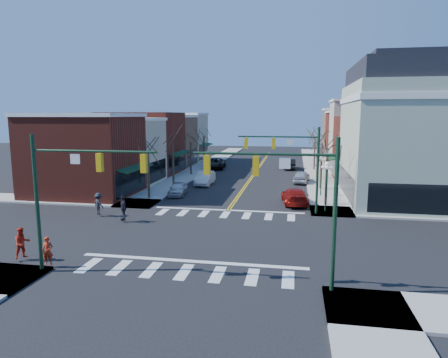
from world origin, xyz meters
The scene contains 36 objects.
ground centered at (0.00, 0.00, 0.00)m, with size 160.00×160.00×0.00m, color black.
sidewalk_left centered at (-8.75, 20.00, 0.07)m, with size 3.50×70.00×0.15m, color #9E9B93.
sidewalk_right centered at (8.75, 20.00, 0.07)m, with size 3.50×70.00×0.15m, color #9E9B93.
bldg_left_brick_a centered at (-15.50, 11.75, 4.00)m, with size 10.00×8.50×8.00m, color maroon.
bldg_left_stucco_a centered at (-15.50, 19.50, 3.75)m, with size 10.00×7.00×7.50m, color #BBB29A.
bldg_left_brick_b centered at (-15.50, 27.50, 4.25)m, with size 10.00×9.00×8.50m, color maroon.
bldg_left_tan centered at (-15.50, 35.75, 3.90)m, with size 10.00×7.50×7.80m, color #957152.
bldg_left_stucco_b centered at (-15.50, 43.50, 4.10)m, with size 10.00×8.00×8.20m, color #BBB29A.
bldg_right_brick_a centered at (15.50, 25.75, 4.00)m, with size 10.00×8.50×8.00m, color maroon.
bldg_right_stucco centered at (15.50, 33.50, 5.00)m, with size 10.00×7.00×10.00m, color #BBB29A.
bldg_right_brick_b centered at (15.50, 41.00, 4.25)m, with size 10.00×8.00×8.50m, color maroon.
bldg_right_tan centered at (15.50, 49.00, 4.50)m, with size 10.00×8.00×9.00m, color #957152.
victorian_corner centered at (16.50, 14.50, 6.66)m, with size 12.25×14.25×13.30m.
traffic_mast_near_left centered at (-5.55, -7.40, 4.71)m, with size 6.60×0.28×7.20m.
traffic_mast_near_right centered at (5.55, -7.40, 4.71)m, with size 6.60×0.28×7.20m.
traffic_mast_far_right centered at (5.55, 7.40, 4.71)m, with size 6.60×0.28×7.20m.
lamppost_corner centered at (8.20, 8.50, 2.96)m, with size 0.36×0.36×4.33m.
lamppost_midblock centered at (8.20, 15.00, 2.96)m, with size 0.36×0.36×4.33m.
tree_left_a centered at (-8.40, 11.00, 2.38)m, with size 0.24×0.24×4.76m, color #382B21.
tree_left_b centered at (-8.40, 19.00, 2.52)m, with size 0.24×0.24×5.04m, color #382B21.
tree_left_c centered at (-8.40, 27.00, 2.27)m, with size 0.24×0.24×4.55m, color #382B21.
tree_left_d centered at (-8.40, 35.00, 2.45)m, with size 0.24×0.24×4.90m, color #382B21.
tree_right_a centered at (8.40, 11.00, 2.31)m, with size 0.24×0.24×4.62m, color #382B21.
tree_right_b centered at (8.40, 19.00, 2.59)m, with size 0.24×0.24×5.18m, color #382B21.
tree_right_c centered at (8.40, 27.00, 2.42)m, with size 0.24×0.24×4.83m, color #382B21.
tree_right_d centered at (8.40, 35.00, 2.48)m, with size 0.24×0.24×4.97m, color #382B21.
car_left_near centered at (-6.18, 13.34, 0.67)m, with size 1.59×3.94×1.34m, color #BDBDC2.
car_left_mid centered at (-4.84, 19.98, 0.79)m, with size 1.67×4.79×1.58m, color silver.
car_left_far centered at (-6.40, 34.13, 0.81)m, with size 2.69×5.83×1.62m, color black.
car_right_near centered at (5.62, 11.28, 0.75)m, with size 2.09×5.14×1.49m, color maroon.
car_right_mid centered at (6.40, 23.28, 0.75)m, with size 1.78×4.42×1.50m, color silver.
car_right_far centered at (4.80, 35.73, 0.79)m, with size 1.67×4.79×1.58m, color black.
pedestrian_red_a centered at (-7.38, -6.85, 0.93)m, with size 0.57×0.37×1.55m, color red.
pedestrian_red_b centered at (-9.41, -6.16, 1.04)m, with size 0.87×0.68×1.78m, color red.
pedestrian_dark_a centered at (-7.30, 2.59, 1.12)m, with size 1.13×0.47×1.93m, color #22212A.
pedestrian_dark_b centered at (-10.00, 3.92, 1.04)m, with size 1.15×0.66×1.79m, color black.
Camera 1 is at (5.57, -25.38, 8.14)m, focal length 32.00 mm.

